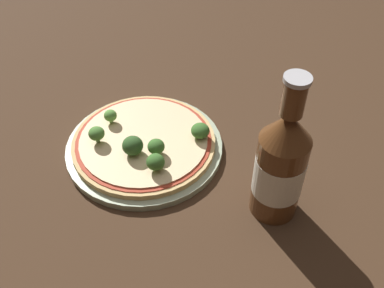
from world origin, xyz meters
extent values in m
plane|color=#3D2819|center=(0.00, 0.00, 0.00)|extent=(3.00, 3.00, 0.00)
cylinder|color=#A3B293|center=(-0.01, -0.03, 0.01)|extent=(0.26, 0.26, 0.01)
cylinder|color=tan|center=(-0.01, -0.03, 0.02)|extent=(0.24, 0.24, 0.01)
cylinder|color=#A83823|center=(-0.01, -0.03, 0.02)|extent=(0.23, 0.23, 0.00)
cylinder|color=beige|center=(-0.01, -0.03, 0.02)|extent=(0.21, 0.21, 0.00)
cylinder|color=#7A9E5B|center=(0.03, -0.09, 0.03)|extent=(0.01, 0.01, 0.01)
ellipsoid|color=#386628|center=(0.03, -0.09, 0.04)|extent=(0.03, 0.03, 0.02)
cylinder|color=#7A9E5B|center=(-0.08, -0.06, 0.03)|extent=(0.01, 0.01, 0.01)
ellipsoid|color=#477A33|center=(-0.08, -0.06, 0.04)|extent=(0.03, 0.03, 0.02)
cylinder|color=#7A9E5B|center=(0.07, 0.01, 0.03)|extent=(0.01, 0.01, 0.01)
ellipsoid|color=#386628|center=(0.07, 0.01, 0.04)|extent=(0.03, 0.03, 0.02)
cylinder|color=#7A9E5B|center=(-0.08, -0.01, 0.03)|extent=(0.01, 0.01, 0.01)
ellipsoid|color=#568E3D|center=(-0.08, -0.01, 0.04)|extent=(0.02, 0.02, 0.02)
cylinder|color=#7A9E5B|center=(0.02, -0.05, 0.03)|extent=(0.01, 0.01, 0.01)
ellipsoid|color=#386628|center=(0.02, -0.05, 0.04)|extent=(0.03, 0.03, 0.02)
cylinder|color=#7A9E5B|center=(-0.01, -0.07, 0.03)|extent=(0.01, 0.01, 0.01)
ellipsoid|color=#2D5123|center=(-0.01, -0.07, 0.04)|extent=(0.03, 0.03, 0.03)
cylinder|color=#563319|center=(0.22, -0.07, 0.07)|extent=(0.07, 0.07, 0.14)
cylinder|color=beige|center=(0.22, -0.07, 0.07)|extent=(0.07, 0.07, 0.06)
cone|color=#563319|center=(0.22, -0.07, 0.16)|extent=(0.07, 0.07, 0.04)
cylinder|color=#563319|center=(0.22, -0.07, 0.21)|extent=(0.03, 0.03, 0.05)
cylinder|color=#B2B2B7|center=(0.22, -0.07, 0.24)|extent=(0.03, 0.03, 0.01)
camera|label=1|loc=(0.25, -0.51, 0.54)|focal=42.00mm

